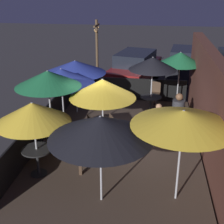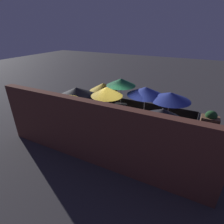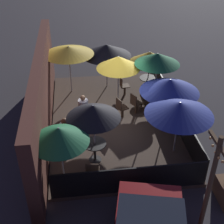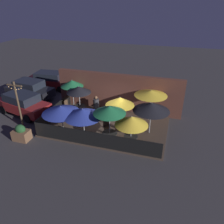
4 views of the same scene
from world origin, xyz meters
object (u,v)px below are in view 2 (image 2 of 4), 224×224
at_px(patio_umbrella_1, 103,87).
at_px(patio_umbrella_3, 76,92).
at_px(patio_chair_2, 97,111).
at_px(patio_umbrella_5, 60,99).
at_px(patio_chair_0, 122,114).
at_px(patio_chair_1, 184,151).
at_px(patio_umbrella_7, 146,91).
at_px(patio_umbrella_4, 107,91).
at_px(patio_umbrella_8, 186,132).
at_px(patron_0, 133,149).
at_px(patio_chair_3, 121,120).
at_px(patron_1, 113,133).
at_px(planter_box, 210,120).
at_px(patio_umbrella_0, 162,114).
at_px(dining_table_1, 104,103).
at_px(patio_umbrella_6, 170,96).
at_px(dining_table_0, 158,142).
at_px(dining_table_2, 120,107).
at_px(patio_umbrella_2, 121,82).

xyz_separation_m(patio_umbrella_1, patio_umbrella_3, (0.82, 1.82, 0.10)).
bearing_deg(patio_chair_2, patio_umbrella_5, 158.18).
height_order(patio_chair_0, patio_chair_1, patio_chair_1).
bearing_deg(patio_umbrella_7, patio_umbrella_5, 47.31).
distance_m(patio_umbrella_4, patio_umbrella_5, 2.56).
xyz_separation_m(patio_umbrella_8, patron_0, (1.92, -0.08, -1.46)).
height_order(patio_chair_3, patron_1, patron_1).
distance_m(patio_chair_0, planter_box, 5.26).
distance_m(patio_umbrella_0, patio_chair_0, 3.60).
height_order(patron_1, planter_box, patron_1).
distance_m(patio_umbrella_0, dining_table_1, 5.43).
bearing_deg(patron_0, patio_umbrella_6, 81.42).
height_order(patio_umbrella_4, patio_umbrella_5, patio_umbrella_4).
distance_m(patio_umbrella_3, dining_table_1, 2.37).
height_order(patio_umbrella_3, dining_table_0, patio_umbrella_3).
height_order(dining_table_1, planter_box, planter_box).
bearing_deg(patron_0, patio_umbrella_4, 140.43).
distance_m(patio_umbrella_8, patio_chair_0, 4.95).
distance_m(patio_umbrella_1, patio_umbrella_7, 2.83).
distance_m(patio_umbrella_1, patio_chair_0, 2.33).
bearing_deg(patio_chair_3, patio_umbrella_0, -141.78).
xyz_separation_m(patio_umbrella_1, patio_chair_0, (-1.75, 0.91, -1.24)).
xyz_separation_m(patio_chair_0, patio_chair_2, (1.62, 0.25, -0.01)).
xyz_separation_m(dining_table_0, patio_chair_2, (4.29, -1.65, -0.07)).
xyz_separation_m(patio_umbrella_4, planter_box, (-5.53, -2.62, -1.75)).
distance_m(patio_umbrella_4, patron_0, 3.66).
height_order(dining_table_1, patron_0, patron_0).
bearing_deg(planter_box, patio_chair_3, 29.42).
height_order(patio_umbrella_0, dining_table_0, patio_umbrella_0).
bearing_deg(planter_box, patio_chair_2, 19.04).
relative_size(patio_umbrella_4, dining_table_2, 2.65).
bearing_deg(patio_umbrella_6, patron_0, 78.74).
bearing_deg(patio_umbrella_3, patio_chair_1, 169.77).
bearing_deg(patio_umbrella_4, dining_table_1, -55.13).
distance_m(patio_umbrella_3, patio_umbrella_5, 1.75).
distance_m(patio_umbrella_0, patio_umbrella_1, 5.25).
bearing_deg(patio_chair_3, patio_umbrella_5, 103.97).
distance_m(patio_umbrella_0, planter_box, 4.76).
xyz_separation_m(patio_umbrella_1, patio_umbrella_2, (-1.26, -0.00, 0.49)).
height_order(patio_umbrella_1, dining_table_0, patio_umbrella_1).
height_order(dining_table_0, patio_chair_1, patio_chair_1).
bearing_deg(patio_umbrella_2, patio_umbrella_4, 83.34).
xyz_separation_m(patio_umbrella_3, patio_umbrella_7, (-3.65, -1.93, 0.00)).
bearing_deg(patio_umbrella_4, patio_umbrella_8, 152.24).
relative_size(patio_umbrella_1, patio_chair_3, 2.19).
bearing_deg(patio_umbrella_6, patio_umbrella_2, 0.35).
height_order(patio_umbrella_0, patron_1, patio_umbrella_0).
relative_size(patio_umbrella_1, patio_chair_1, 2.13).
distance_m(patron_0, patron_1, 1.50).
relative_size(dining_table_0, patron_0, 0.65).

